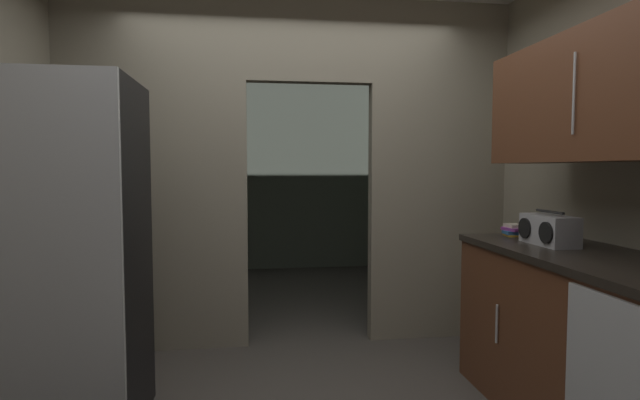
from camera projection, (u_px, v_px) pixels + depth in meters
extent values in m
cube|color=gray|center=(154.00, 173.00, 3.69)|extent=(1.37, 0.12, 2.68)
cube|color=gray|center=(437.00, 173.00, 3.99)|extent=(1.10, 0.12, 2.68)
cube|color=gray|center=(309.00, 40.00, 3.79)|extent=(0.97, 0.12, 0.64)
cube|color=gray|center=(275.00, 171.00, 6.77)|extent=(3.44, 0.10, 2.68)
cube|color=gray|center=(118.00, 172.00, 5.07)|extent=(0.10, 2.97, 2.68)
cube|color=gray|center=(430.00, 172.00, 5.53)|extent=(0.10, 2.97, 2.68)
cube|color=black|center=(56.00, 257.00, 2.55)|extent=(0.84, 0.66, 1.83)
cube|color=#B7BABC|center=(25.00, 271.00, 2.21)|extent=(0.84, 0.03, 1.83)
cube|color=brown|center=(599.00, 355.00, 2.44)|extent=(0.64, 1.83, 0.90)
cube|color=black|center=(603.00, 261.00, 2.41)|extent=(0.68, 1.83, 0.04)
cylinder|color=#B7BABC|center=(595.00, 385.00, 2.00)|extent=(0.01, 0.01, 0.22)
cylinder|color=#B7BABC|center=(497.00, 324.00, 2.79)|extent=(0.01, 0.01, 0.22)
cube|color=brown|center=(609.00, 94.00, 2.36)|extent=(0.34, 1.65, 0.64)
cylinder|color=#B7BABC|center=(574.00, 93.00, 2.34)|extent=(0.01, 0.01, 0.39)
cube|color=#B2B2B7|center=(549.00, 230.00, 2.80)|extent=(0.16, 0.36, 0.17)
cylinder|color=#262626|center=(550.00, 212.00, 2.79)|extent=(0.02, 0.25, 0.02)
cylinder|color=black|center=(546.00, 233.00, 2.68)|extent=(0.01, 0.12, 0.12)
cylinder|color=black|center=(525.00, 228.00, 2.89)|extent=(0.01, 0.12, 0.12)
cube|color=gold|center=(514.00, 235.00, 3.17)|extent=(0.12, 0.13, 0.01)
cube|color=#2D609E|center=(514.00, 232.00, 3.17)|extent=(0.14, 0.13, 0.02)
cube|color=#8C3893|center=(515.00, 229.00, 3.17)|extent=(0.13, 0.16, 0.02)
cube|color=beige|center=(514.00, 226.00, 3.19)|extent=(0.10, 0.13, 0.02)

